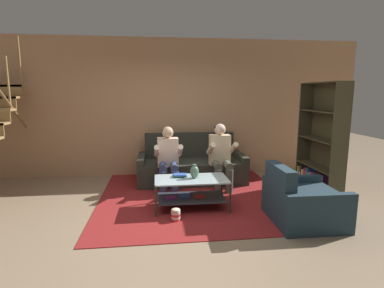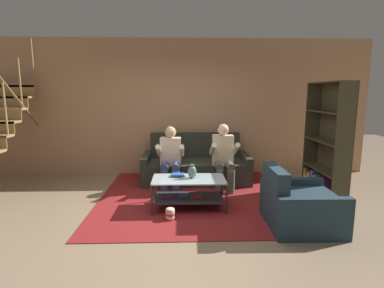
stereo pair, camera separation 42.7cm
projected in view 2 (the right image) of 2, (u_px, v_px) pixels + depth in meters
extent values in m
plane|color=gray|center=(172.00, 218.00, 4.30)|extent=(16.80, 16.80, 0.00)
cube|color=tan|center=(175.00, 108.00, 6.48)|extent=(8.40, 0.12, 2.90)
cube|color=#A47D4A|center=(5.00, 97.00, 5.76)|extent=(0.99, 0.27, 0.04)
cube|color=olive|center=(1.00, 102.00, 5.65)|extent=(0.99, 0.02, 0.21)
cube|color=#A47D4A|center=(12.00, 86.00, 5.99)|extent=(0.99, 0.27, 0.04)
cube|color=olive|center=(8.00, 91.00, 5.88)|extent=(0.99, 0.02, 0.21)
cylinder|color=#A47D4A|center=(5.00, 108.00, 5.00)|extent=(0.04, 0.04, 0.90)
cylinder|color=#A47D4A|center=(20.00, 83.00, 5.46)|extent=(0.04, 0.04, 0.90)
cylinder|color=#A47D4A|center=(33.00, 62.00, 5.92)|extent=(0.04, 0.04, 0.90)
cylinder|color=brown|center=(2.00, 81.00, 4.92)|extent=(0.05, 2.21, 1.75)
cube|color=#2D3129|center=(196.00, 171.00, 6.02)|extent=(1.86, 0.93, 0.43)
cube|color=#262923|center=(195.00, 145.00, 6.31)|extent=(1.86, 0.18, 0.51)
cube|color=#2D3129|center=(146.00, 169.00, 5.98)|extent=(0.13, 0.93, 0.55)
cube|color=#2D3129|center=(245.00, 168.00, 6.05)|extent=(0.13, 0.93, 0.55)
cylinder|color=#35446A|center=(164.00, 183.00, 5.25)|extent=(0.14, 0.14, 0.43)
cylinder|color=#35446A|center=(176.00, 183.00, 5.25)|extent=(0.14, 0.14, 0.43)
cylinder|color=#35446A|center=(165.00, 166.00, 5.38)|extent=(0.14, 0.42, 0.14)
cylinder|color=#35446A|center=(176.00, 166.00, 5.38)|extent=(0.14, 0.42, 0.14)
cube|color=beige|center=(171.00, 152.00, 5.55)|extent=(0.38, 0.22, 0.52)
cylinder|color=beige|center=(159.00, 151.00, 5.36)|extent=(0.09, 0.49, 0.31)
cylinder|color=beige|center=(182.00, 151.00, 5.37)|extent=(0.09, 0.49, 0.31)
sphere|color=tan|center=(170.00, 132.00, 5.49)|extent=(0.21, 0.21, 0.21)
ellipsoid|color=black|center=(170.00, 131.00, 5.50)|extent=(0.21, 0.21, 0.13)
cylinder|color=#555649|center=(220.00, 182.00, 5.28)|extent=(0.14, 0.14, 0.43)
cylinder|color=#555649|center=(231.00, 182.00, 5.28)|extent=(0.14, 0.14, 0.43)
cylinder|color=#555649|center=(219.00, 165.00, 5.41)|extent=(0.14, 0.42, 0.14)
cylinder|color=#555649|center=(230.00, 165.00, 5.42)|extent=(0.14, 0.42, 0.14)
cube|color=beige|center=(223.00, 150.00, 5.58)|extent=(0.38, 0.22, 0.56)
cylinder|color=beige|center=(213.00, 149.00, 5.38)|extent=(0.09, 0.49, 0.31)
cylinder|color=beige|center=(235.00, 149.00, 5.40)|extent=(0.09, 0.49, 0.31)
sphere|color=beige|center=(223.00, 130.00, 5.51)|extent=(0.21, 0.21, 0.21)
ellipsoid|color=black|center=(223.00, 128.00, 5.53)|extent=(0.21, 0.21, 0.13)
cube|color=#A8C0C6|center=(189.00, 179.00, 4.60)|extent=(1.12, 0.60, 0.02)
cube|color=#323843|center=(189.00, 198.00, 4.65)|extent=(1.03, 0.55, 0.02)
cylinder|color=#2B372B|center=(152.00, 200.00, 4.33)|extent=(0.03, 0.03, 0.47)
cylinder|color=#2B372B|center=(226.00, 199.00, 4.37)|extent=(0.03, 0.03, 0.47)
cylinder|color=#2B372B|center=(155.00, 188.00, 4.90)|extent=(0.03, 0.03, 0.47)
cylinder|color=#2B372B|center=(221.00, 187.00, 4.94)|extent=(0.03, 0.03, 0.47)
cube|color=purple|center=(168.00, 197.00, 4.62)|extent=(0.16, 0.14, 0.02)
cube|color=#355EB9|center=(183.00, 195.00, 4.67)|extent=(0.16, 0.14, 0.03)
cube|color=red|center=(197.00, 197.00, 4.63)|extent=(0.19, 0.13, 0.02)
cube|color=maroon|center=(193.00, 194.00, 5.27)|extent=(3.14, 3.40, 0.01)
cube|color=#8E4850|center=(193.00, 194.00, 5.27)|extent=(1.73, 1.87, 0.00)
ellipsoid|color=#50745A|center=(192.00, 172.00, 4.61)|extent=(0.13, 0.13, 0.20)
cylinder|color=#50745A|center=(192.00, 166.00, 4.59)|extent=(0.06, 0.06, 0.04)
cube|color=#318246|center=(178.00, 176.00, 4.72)|extent=(0.23, 0.15, 0.02)
cube|color=#2E57B7|center=(178.00, 174.00, 4.70)|extent=(0.20, 0.16, 0.02)
cube|color=#423C27|center=(312.00, 137.00, 5.51)|extent=(0.29, 0.02, 1.95)
cube|color=#423C27|center=(344.00, 147.00, 4.43)|extent=(0.29, 0.02, 1.95)
cube|color=#423C27|center=(334.00, 141.00, 4.97)|extent=(0.03, 1.11, 1.95)
cube|color=#423C27|center=(322.00, 197.00, 5.13)|extent=(0.29, 1.08, 0.02)
cube|color=#423C27|center=(324.00, 170.00, 5.05)|extent=(0.29, 1.08, 0.02)
cube|color=#423C27|center=(326.00, 141.00, 4.97)|extent=(0.29, 1.08, 0.02)
cube|color=#423C27|center=(329.00, 112.00, 4.89)|extent=(0.29, 1.08, 0.02)
cube|color=#423C27|center=(331.00, 82.00, 4.81)|extent=(0.29, 1.08, 0.02)
cube|color=gold|center=(310.00, 178.00, 5.60)|extent=(0.23, 0.04, 0.36)
cube|color=#A17242|center=(311.00, 180.00, 5.57)|extent=(0.24, 0.03, 0.29)
cube|color=silver|center=(311.00, 181.00, 5.54)|extent=(0.21, 0.03, 0.26)
cube|color=#1C2331|center=(312.00, 178.00, 5.49)|extent=(0.24, 0.03, 0.41)
cube|color=silver|center=(313.00, 181.00, 5.45)|extent=(0.22, 0.04, 0.33)
cube|color=gold|center=(314.00, 183.00, 5.42)|extent=(0.23, 0.03, 0.29)
cube|color=red|center=(316.00, 181.00, 5.37)|extent=(0.25, 0.03, 0.38)
cube|color=#C73733|center=(317.00, 182.00, 5.33)|extent=(0.25, 0.04, 0.36)
cube|color=#375CBB|center=(318.00, 182.00, 5.28)|extent=(0.25, 0.05, 0.41)
cube|color=teal|center=(318.00, 185.00, 5.23)|extent=(0.19, 0.06, 0.33)
cube|color=#9E7350|center=(321.00, 185.00, 5.16)|extent=(0.23, 0.05, 0.36)
cube|color=purple|center=(322.00, 186.00, 5.10)|extent=(0.23, 0.04, 0.36)
cube|color=red|center=(322.00, 187.00, 5.07)|extent=(0.20, 0.03, 0.34)
cube|color=purple|center=(325.00, 188.00, 5.02)|extent=(0.24, 0.05, 0.35)
cube|color=#233743|center=(301.00, 210.00, 4.01)|extent=(0.91, 0.74, 0.44)
cube|color=#233743|center=(275.00, 181.00, 3.94)|extent=(0.17, 0.72, 0.37)
cube|color=#233743|center=(315.00, 219.00, 3.59)|extent=(0.90, 0.12, 0.54)
cube|color=#233743|center=(291.00, 196.00, 4.41)|extent=(0.90, 0.12, 0.54)
cylinder|color=red|center=(170.00, 219.00, 4.22)|extent=(0.13, 0.13, 0.04)
cylinder|color=white|center=(170.00, 216.00, 4.21)|extent=(0.13, 0.13, 0.04)
cylinder|color=red|center=(170.00, 214.00, 4.21)|extent=(0.13, 0.13, 0.04)
cylinder|color=white|center=(170.00, 212.00, 4.20)|extent=(0.13, 0.13, 0.04)
ellipsoid|color=beige|center=(170.00, 209.00, 4.19)|extent=(0.12, 0.12, 0.05)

